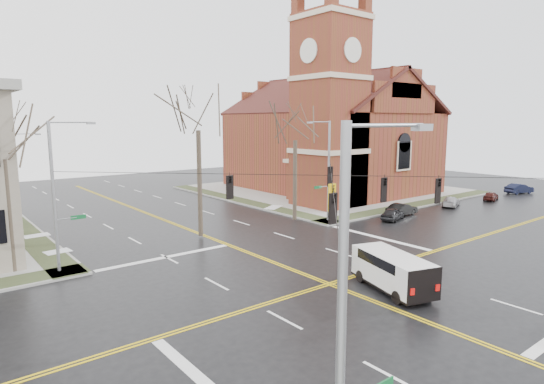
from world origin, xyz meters
TOP-DOWN VIEW (x-y plane):
  - ground at (0.00, 0.00)m, footprint 120.00×120.00m
  - sidewalks at (0.00, 0.00)m, footprint 80.00×80.00m
  - road_markings at (0.00, 0.00)m, footprint 100.00×100.00m
  - church at (24.76, 24.78)m, footprint 24.28×27.48m
  - signal_pole_ne at (11.32, 11.50)m, footprint 2.75×0.22m
  - signal_pole_nw at (-11.32, 11.50)m, footprint 2.75×0.22m
  - signal_pole_sw at (-11.32, -11.50)m, footprint 2.75×0.22m
  - span_wires at (0.00, 0.00)m, footprint 23.02×23.02m
  - traffic_signals at (-0.00, -0.67)m, footprint 8.21×8.26m
  - streetlight_north_a at (-10.65, 28.00)m, footprint 2.30×0.20m
  - cargo_van at (2.07, -2.58)m, footprint 3.49×5.59m
  - parked_car_a at (16.73, 8.22)m, footprint 3.67×2.35m
  - parked_car_b at (19.01, 8.87)m, footprint 3.79×1.49m
  - parked_car_c at (27.30, 8.56)m, footprint 3.91×2.64m
  - parked_car_d at (34.43, 7.71)m, footprint 3.34×2.04m
  - parked_car_e at (42.18, 7.90)m, footprint 4.12×2.30m
  - tree_nw_far at (-13.63, 13.15)m, footprint 4.00×4.00m
  - tree_nw_near at (-0.53, 13.63)m, footprint 4.00×4.00m
  - tree_ne at (9.22, 13.52)m, footprint 4.00×4.00m

SIDE VIEW (x-z plane):
  - ground at x=0.00m, z-range 0.00..0.00m
  - road_markings at x=0.00m, z-range 0.00..0.01m
  - sidewalks at x=0.00m, z-range -0.01..0.16m
  - parked_car_c at x=27.30m, z-range 0.00..1.05m
  - parked_car_d at x=34.43m, z-range 0.00..1.06m
  - parked_car_a at x=16.73m, z-range 0.00..1.16m
  - parked_car_b at x=19.01m, z-range 0.00..1.23m
  - parked_car_e at x=42.18m, z-range 0.00..1.28m
  - cargo_van at x=2.07m, z-range 0.18..2.18m
  - streetlight_north_a at x=-10.65m, z-range 0.47..8.47m
  - signal_pole_ne at x=11.32m, z-range 0.45..9.45m
  - signal_pole_nw at x=-11.32m, z-range 0.45..9.45m
  - signal_pole_sw at x=-11.32m, z-range 0.45..9.45m
  - traffic_signals at x=0.00m, z-range 4.80..6.10m
  - span_wires at x=0.00m, z-range 6.18..6.22m
  - tree_nw_far at x=-13.63m, z-range 2.29..12.46m
  - tree_ne at x=9.22m, z-range 2.45..13.34m
  - church at x=24.76m, z-range -5.32..22.18m
  - tree_nw_near at x=-0.53m, z-range 2.77..15.19m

